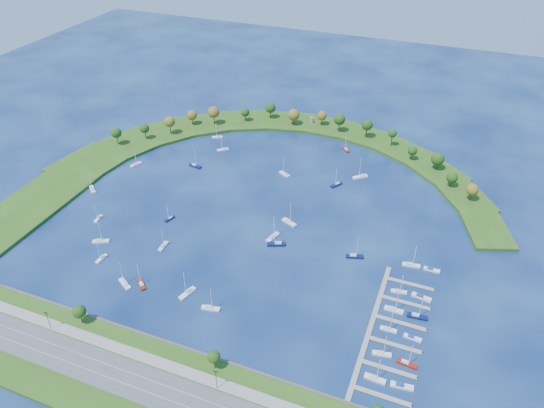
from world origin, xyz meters
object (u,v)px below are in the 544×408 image
at_px(moored_boat_15, 218,137).
at_px(moored_boat_2, 188,293).
at_px(moored_boat_12, 346,149).
at_px(docked_boat_7, 417,316).
at_px(moored_boat_1, 223,149).
at_px(moored_boat_20, 101,241).
at_px(docked_boat_6, 394,309).
at_px(moored_boat_10, 277,244).
at_px(moored_boat_11, 211,308).
at_px(docked_boat_11, 431,270).
at_px(moored_boat_0, 273,237).
at_px(docked_boat_8, 399,291).
at_px(moored_boat_4, 170,218).
at_px(docked_boat_5, 412,338).
at_px(moored_boat_6, 195,166).
at_px(moored_boat_19, 289,222).
at_px(docked_boat_3, 407,363).
at_px(docked_boat_1, 402,386).
at_px(harbor_tower, 312,120).
at_px(moored_boat_18, 125,283).
at_px(moored_boat_17, 98,218).
at_px(docked_boat_9, 421,297).
at_px(moored_boat_8, 136,164).
at_px(docked_boat_4, 388,329).
at_px(docked_boat_10, 411,265).
at_px(moored_boat_3, 92,189).
at_px(moored_boat_14, 360,176).
at_px(dock_system, 387,331).
at_px(moored_boat_7, 284,174).
at_px(moored_boat_21, 141,284).
at_px(moored_boat_16, 163,246).
at_px(moored_boat_5, 101,258).
at_px(docked_boat_0, 375,378).
at_px(docked_boat_2, 382,353).
at_px(moored_boat_9, 336,184).

bearing_deg(moored_boat_15, moored_boat_2, 85.00).
bearing_deg(moored_boat_12, docked_boat_7, 163.62).
distance_m(moored_boat_1, moored_boat_20, 115.84).
relative_size(moored_boat_15, docked_boat_6, 0.90).
relative_size(moored_boat_10, docked_boat_7, 1.08).
bearing_deg(moored_boat_11, docked_boat_11, 24.37).
bearing_deg(moored_boat_0, docked_boat_8, -87.89).
relative_size(moored_boat_4, docked_boat_5, 1.27).
bearing_deg(docked_boat_11, docked_boat_7, -91.94).
xyz_separation_m(moored_boat_6, moored_boat_19, (78.66, -35.09, 0.03)).
bearing_deg(docked_boat_3, moored_boat_19, 143.18).
relative_size(moored_boat_11, moored_boat_15, 1.10).
bearing_deg(docked_boat_1, harbor_tower, 110.19).
bearing_deg(moored_boat_18, moored_boat_15, -49.67).
distance_m(moored_boat_15, moored_boat_20, 130.29).
relative_size(moored_boat_4, moored_boat_12, 0.85).
bearing_deg(moored_boat_17, harbor_tower, 147.71).
bearing_deg(docked_boat_6, docked_boat_9, 51.73).
height_order(harbor_tower, docked_boat_9, harbor_tower).
relative_size(moored_boat_8, moored_boat_11, 0.95).
distance_m(docked_boat_3, docked_boat_4, 18.51).
bearing_deg(docked_boat_9, moored_boat_15, 154.81).
bearing_deg(docked_boat_11, docked_boat_1, -90.29).
distance_m(moored_boat_12, moored_boat_19, 93.84).
bearing_deg(moored_boat_20, docked_boat_3, -34.35).
xyz_separation_m(moored_boat_12, docked_boat_10, (61.66, -104.42, 0.04)).
xyz_separation_m(moored_boat_19, docked_boat_7, (77.27, -44.56, -0.03)).
height_order(moored_boat_3, moored_boat_4, moored_boat_3).
bearing_deg(docked_boat_1, moored_boat_20, 162.87).
distance_m(moored_boat_11, moored_boat_17, 98.30).
bearing_deg(harbor_tower, moored_boat_14, -49.09).
bearing_deg(moored_boat_15, moored_boat_3, 39.48).
xyz_separation_m(dock_system, docked_boat_1, (10.67, -25.95, 0.32)).
distance_m(moored_boat_2, moored_boat_18, 31.63).
bearing_deg(moored_boat_6, moored_boat_19, -14.33).
bearing_deg(docked_boat_11, moored_boat_17, -170.62).
height_order(moored_boat_10, moored_boat_14, moored_boat_14).
relative_size(moored_boat_7, moored_boat_12, 1.03).
height_order(moored_boat_10, moored_boat_21, moored_boat_10).
relative_size(moored_boat_16, docked_boat_10, 0.88).
bearing_deg(moored_boat_3, moored_boat_5, 171.62).
bearing_deg(docked_boat_8, moored_boat_18, -170.44).
relative_size(moored_boat_15, docked_boat_0, 0.90).
relative_size(moored_boat_18, docked_boat_3, 1.08).
distance_m(moored_boat_0, moored_boat_14, 83.01).
xyz_separation_m(moored_boat_20, docked_boat_0, (154.20, -31.11, -0.01)).
bearing_deg(docked_boat_2, moored_boat_10, 133.09).
height_order(dock_system, moored_boat_3, moored_boat_3).
bearing_deg(moored_boat_12, moored_boat_8, 76.77).
bearing_deg(moored_boat_15, moored_boat_9, 136.29).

